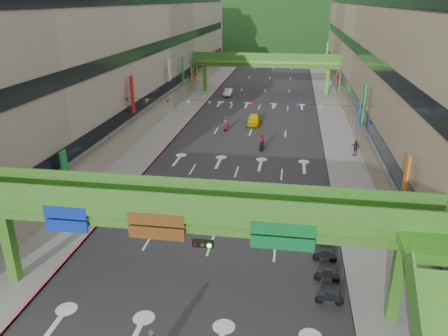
{
  "coord_description": "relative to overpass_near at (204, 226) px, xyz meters",
  "views": [
    {
      "loc": [
        5.08,
        -14.19,
        16.18
      ],
      "look_at": [
        0.0,
        18.0,
        3.5
      ],
      "focal_mm": 35.0,
      "sensor_mm": 36.0,
      "label": 1
    }
  ],
  "objects": [
    {
      "name": "car_silver",
      "position": [
        -7.01,
        56.66,
        -4.57
      ],
      "size": [
        1.61,
        3.94,
        1.27
      ],
      "primitive_type": "imported",
      "rotation": [
        0.0,
        0.0,
        -0.07
      ],
      "color": "#B4B5BC",
      "rests_on": "ground"
    },
    {
      "name": "road_slab",
      "position": [
        -0.93,
        44.62,
        -5.2
      ],
      "size": [
        18.0,
        140.0,
        0.02
      ],
      "primitive_type": "cube",
      "color": "#28282B",
      "rests_on": "ground"
    },
    {
      "name": "pedestrian_red",
      "position": [
        10.67,
        12.04,
        -4.32
      ],
      "size": [
        1.0,
        0.86,
        1.78
      ],
      "primitive_type": "imported",
      "rotation": [
        0.0,
        0.0,
        0.25
      ],
      "color": "#990A08",
      "rests_on": "ground"
    },
    {
      "name": "sidewalk_left",
      "position": [
        -11.93,
        44.62,
        -5.13
      ],
      "size": [
        4.0,
        140.0,
        0.15
      ],
      "primitive_type": "cube",
      "color": "gray",
      "rests_on": "ground"
    },
    {
      "name": "hill_left",
      "position": [
        -15.93,
        154.62,
        -5.21
      ],
      "size": [
        168.0,
        140.0,
        112.0
      ],
      "primitive_type": "ellipsoid",
      "color": "#1C4419",
      "rests_on": "ground"
    },
    {
      "name": "building_row_left",
      "position": [
        -19.86,
        44.62,
        4.25
      ],
      "size": [
        12.8,
        95.0,
        19.0
      ],
      "color": "#9E937F",
      "rests_on": "ground"
    },
    {
      "name": "curb_right",
      "position": [
        8.17,
        44.62,
        -5.12
      ],
      "size": [
        0.2,
        140.0,
        0.18
      ],
      "primitive_type": "cube",
      "color": "gray",
      "rests_on": "ground"
    },
    {
      "name": "car_yellow",
      "position": [
        -0.89,
        38.58,
        -4.48
      ],
      "size": [
        1.75,
        4.28,
        1.45
      ],
      "primitive_type": "imported",
      "rotation": [
        0.0,
        0.0,
        0.01
      ],
      "color": "#F4CB00",
      "rests_on": "ground"
    },
    {
      "name": "scooter_rider_far",
      "position": [
        -4.23,
        35.01,
        -4.29
      ],
      "size": [
        0.77,
        1.6,
        1.84
      ],
      "color": "maroon",
      "rests_on": "ground"
    },
    {
      "name": "sidewalk_right",
      "position": [
        10.07,
        44.62,
        -5.13
      ],
      "size": [
        4.0,
        140.0,
        0.15
      ],
      "primitive_type": "cube",
      "color": "gray",
      "rests_on": "ground"
    },
    {
      "name": "scooter_rider_left",
      "position": [
        -3.55,
        12.66,
        -4.18
      ],
      "size": [
        1.0,
        1.6,
        2.04
      ],
      "color": "gray",
      "rests_on": "ground"
    },
    {
      "name": "pedestrian_dark",
      "position": [
        11.27,
        27.1,
        -4.33
      ],
      "size": [
        1.09,
        0.94,
        1.76
      ],
      "primitive_type": "imported",
      "rotation": [
        0.0,
        0.0,
        -0.61
      ],
      "color": "black",
      "rests_on": "ground"
    },
    {
      "name": "curb_left",
      "position": [
        -10.03,
        44.62,
        -5.12
      ],
      "size": [
        0.2,
        140.0,
        0.18
      ],
      "primitive_type": "cube",
      "color": "#CC5959",
      "rests_on": "ground"
    },
    {
      "name": "hill_right",
      "position": [
        24.07,
        174.62,
        -5.21
      ],
      "size": [
        208.0,
        176.0,
        128.0
      ],
      "primitive_type": "ellipsoid",
      "color": "#1C4419",
      "rests_on": "ground"
    },
    {
      "name": "bunting_string",
      "position": [
        -0.93,
        24.62,
        0.75
      ],
      "size": [
        26.0,
        0.36,
        0.47
      ],
      "color": "black",
      "rests_on": "ground"
    },
    {
      "name": "overpass_near",
      "position": [
        0.0,
        0.0,
        0.0
      ],
      "size": [
        28.0,
        12.27,
        7.1
      ],
      "color": "#4C9E2D",
      "rests_on": "ground"
    },
    {
      "name": "scooter_rider_mid",
      "position": [
        1.07,
        27.83,
        -4.22
      ],
      "size": [
        0.89,
        1.57,
        1.93
      ],
      "color": "black",
      "rests_on": "ground"
    },
    {
      "name": "parked_scooter_row",
      "position": [
        6.87,
        4.62,
        -4.68
      ],
      "size": [
        1.6,
        7.15,
        1.08
      ],
      "color": "black",
      "rests_on": "ground"
    },
    {
      "name": "pedestrian_blue",
      "position": [
        8.87,
        9.18,
        -4.43
      ],
      "size": [
        0.77,
        0.54,
        1.55
      ],
      "primitive_type": "imported",
      "rotation": [
        0.0,
        0.0,
        3.04
      ],
      "color": "#2D4358",
      "rests_on": "ground"
    },
    {
      "name": "overpass_far",
      "position": [
        -0.93,
        59.62,
        0.2
      ],
      "size": [
        28.0,
        2.2,
        7.1
      ],
      "color": "#4C9E2D",
      "rests_on": "ground"
    },
    {
      "name": "building_row_right",
      "position": [
        18.0,
        44.62,
        4.25
      ],
      "size": [
        12.8,
        95.0,
        19.0
      ],
      "color": "gray",
      "rests_on": "ground"
    }
  ]
}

